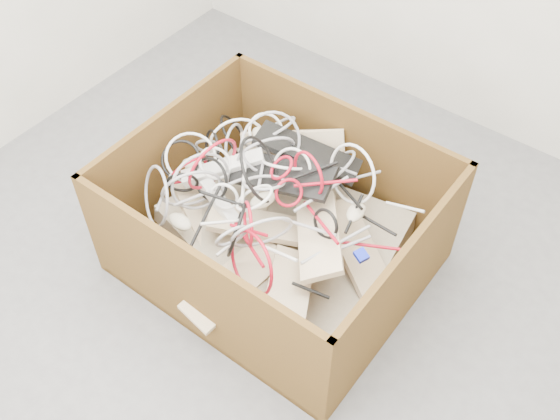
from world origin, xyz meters
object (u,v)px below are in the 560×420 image
Objects in this scene: cardboard_box at (274,238)px; power_strip_left at (223,168)px; vga_plug at (361,255)px; power_strip_right at (222,205)px.

power_strip_left is at bearing 177.90° from cardboard_box.
cardboard_box is 3.36× the size of power_strip_left.
vga_plug is (0.64, -0.02, -0.02)m from power_strip_left.
power_strip_left is 7.24× the size of vga_plug.
power_strip_left is 1.32× the size of power_strip_right.
cardboard_box is 4.42× the size of power_strip_right.
power_strip_right is (0.09, -0.11, -0.05)m from power_strip_left.
power_strip_left reaches higher than power_strip_right.
vga_plug is (0.56, 0.09, 0.04)m from power_strip_right.
cardboard_box reaches higher than power_strip_right.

